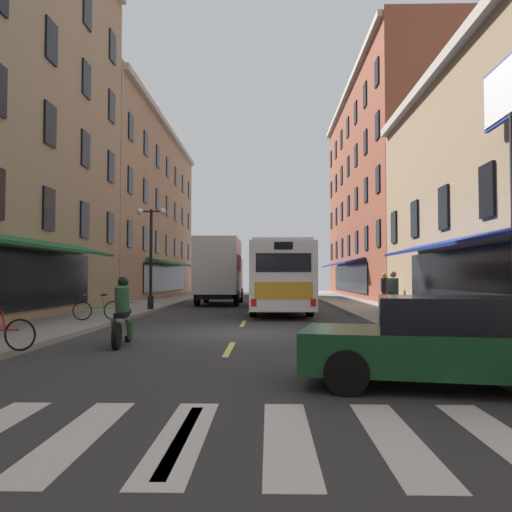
{
  "coord_description": "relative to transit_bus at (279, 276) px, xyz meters",
  "views": [
    {
      "loc": [
        0.9,
        -15.44,
        1.66
      ],
      "look_at": [
        0.35,
        7.08,
        2.55
      ],
      "focal_mm": 36.54,
      "sensor_mm": 36.0,
      "label": 1
    }
  ],
  "objects": [
    {
      "name": "ground_plane",
      "position": [
        -1.41,
        -9.78,
        -1.71
      ],
      "size": [
        34.8,
        80.0,
        0.1
      ],
      "primitive_type": "cube",
      "color": "#333335"
    },
    {
      "name": "street_lamp_twin",
      "position": [
        -6.01,
        -1.05,
        1.11
      ],
      "size": [
        1.42,
        0.32,
        4.73
      ],
      "color": "black",
      "rests_on": "sidewalk_left"
    },
    {
      "name": "crosswalk_near",
      "position": [
        -1.41,
        -19.78,
        -1.66
      ],
      "size": [
        7.1,
        2.8,
        0.01
      ],
      "color": "silver",
      "rests_on": "ground"
    },
    {
      "name": "box_truck",
      "position": [
        -3.41,
        5.65,
        0.3
      ],
      "size": [
        2.51,
        7.02,
        3.84
      ],
      "color": "white",
      "rests_on": "ground"
    },
    {
      "name": "motorcycle_rider",
      "position": [
        -4.02,
        -12.72,
        -0.95
      ],
      "size": [
        0.62,
        2.07,
        1.66
      ],
      "color": "black",
      "rests_on": "ground"
    },
    {
      "name": "lane_centre_dashes",
      "position": [
        -1.41,
        -10.03,
        -1.66
      ],
      "size": [
        0.14,
        73.9,
        0.01
      ],
      "color": "#DBCC4C",
      "rests_on": "ground"
    },
    {
      "name": "pedestrian_near",
      "position": [
        3.81,
        -7.05,
        -0.62
      ],
      "size": [
        0.47,
        0.52,
        1.71
      ],
      "rotation": [
        0.0,
        0.0,
        5.67
      ],
      "color": "#B29947",
      "rests_on": "sidewalk_right"
    },
    {
      "name": "pedestrian_mid",
      "position": [
        5.26,
        0.56,
        -0.71
      ],
      "size": [
        0.36,
        0.36,
        1.6
      ],
      "rotation": [
        0.0,
        0.0,
        1.56
      ],
      "color": "#66387F",
      "rests_on": "sidewalk_right"
    },
    {
      "name": "sidewalk_right",
      "position": [
        4.49,
        -9.78,
        -1.59
      ],
      "size": [
        3.0,
        80.0,
        0.14
      ],
      "primitive_type": "cube",
      "color": "gray",
      "rests_on": "ground"
    },
    {
      "name": "pedestrian_far",
      "position": [
        4.89,
        -0.87,
        -0.65
      ],
      "size": [
        0.36,
        0.36,
        1.69
      ],
      "rotation": [
        0.0,
        0.0,
        0.5
      ],
      "color": "maroon",
      "rests_on": "sidewalk_right"
    },
    {
      "name": "bicycle_mid",
      "position": [
        -6.47,
        -7.13,
        -1.16
      ],
      "size": [
        1.7,
        0.49,
        0.91
      ],
      "color": "black",
      "rests_on": "sidewalk_left"
    },
    {
      "name": "sedan_mid",
      "position": [
        2.22,
        -17.34,
        -0.97
      ],
      "size": [
        4.56,
        2.55,
        1.36
      ],
      "color": "#144723",
      "rests_on": "ground"
    },
    {
      "name": "transit_bus",
      "position": [
        0.0,
        0.0,
        0.0
      ],
      "size": [
        2.71,
        11.92,
        3.16
      ],
      "color": "white",
      "rests_on": "ground"
    },
    {
      "name": "sedan_near",
      "position": [
        -3.69,
        17.61,
        -0.94
      ],
      "size": [
        1.93,
        4.26,
        1.4
      ],
      "color": "#144723",
      "rests_on": "ground"
    },
    {
      "name": "sidewalk_left",
      "position": [
        -7.31,
        -9.78,
        -1.59
      ],
      "size": [
        3.0,
        80.0,
        0.14
      ],
      "primitive_type": "cube",
      "color": "gray",
      "rests_on": "ground"
    }
  ]
}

